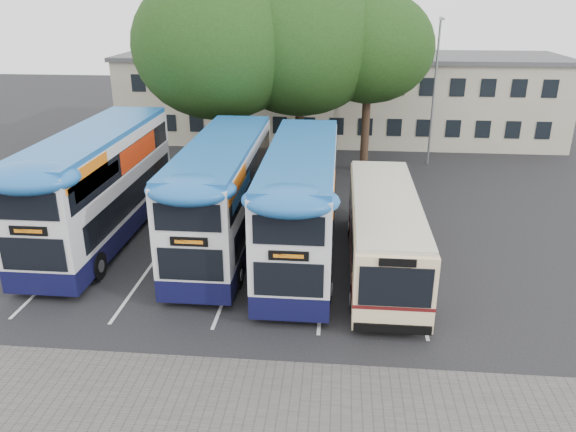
# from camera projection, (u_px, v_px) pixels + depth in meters

# --- Properties ---
(ground) EXTENTS (120.00, 120.00, 0.00)m
(ground) POSITION_uv_depth(u_px,v_px,m) (326.00, 327.00, 18.60)
(ground) COLOR black
(ground) RESTS_ON ground
(paving_strip) EXTENTS (40.00, 6.00, 0.01)m
(paving_strip) POSITION_uv_depth(u_px,v_px,m) (241.00, 432.00, 14.14)
(paving_strip) COLOR #595654
(paving_strip) RESTS_ON ground
(bay_lines) EXTENTS (14.12, 11.00, 0.01)m
(bay_lines) POSITION_uv_depth(u_px,v_px,m) (241.00, 257.00, 23.55)
(bay_lines) COLOR silver
(bay_lines) RESTS_ON ground
(depot_building) EXTENTS (32.40, 8.40, 6.20)m
(depot_building) POSITION_uv_depth(u_px,v_px,m) (338.00, 96.00, 42.44)
(depot_building) COLOR #AB9F8A
(depot_building) RESTS_ON ground
(lamp_post) EXTENTS (0.25, 1.05, 9.06)m
(lamp_post) POSITION_uv_depth(u_px,v_px,m) (435.00, 85.00, 34.71)
(lamp_post) COLOR gray
(lamp_post) RESTS_ON ground
(tree_left) EXTENTS (9.63, 9.63, 11.73)m
(tree_left) POSITION_uv_depth(u_px,v_px,m) (219.00, 46.00, 31.30)
(tree_left) COLOR black
(tree_left) RESTS_ON ground
(tree_mid) EXTENTS (9.63, 9.63, 11.76)m
(tree_mid) POSITION_uv_depth(u_px,v_px,m) (300.00, 44.00, 32.26)
(tree_mid) COLOR black
(tree_mid) RESTS_ON ground
(tree_right) EXTENTS (7.49, 7.49, 10.64)m
(tree_right) POSITION_uv_depth(u_px,v_px,m) (369.00, 48.00, 32.38)
(tree_right) COLOR black
(tree_right) RESTS_ON ground
(bus_dd_left) EXTENTS (2.85, 11.73, 4.89)m
(bus_dd_left) POSITION_uv_depth(u_px,v_px,m) (99.00, 181.00, 24.50)
(bus_dd_left) COLOR #0E0E34
(bus_dd_left) RESTS_ON ground
(bus_dd_mid) EXTENTS (2.71, 11.17, 4.65)m
(bus_dd_mid) POSITION_uv_depth(u_px,v_px,m) (223.00, 190.00, 23.74)
(bus_dd_mid) COLOR #0E0E34
(bus_dd_mid) RESTS_ON ground
(bus_dd_right) EXTENTS (2.72, 11.22, 4.68)m
(bus_dd_right) POSITION_uv_depth(u_px,v_px,m) (301.00, 199.00, 22.73)
(bus_dd_right) COLOR #0E0E34
(bus_dd_right) RESTS_ON ground
(bus_single) EXTENTS (2.62, 10.29, 3.07)m
(bus_single) POSITION_uv_depth(u_px,v_px,m) (384.00, 228.00, 22.06)
(bus_single) COLOR #FBDCA7
(bus_single) RESTS_ON ground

